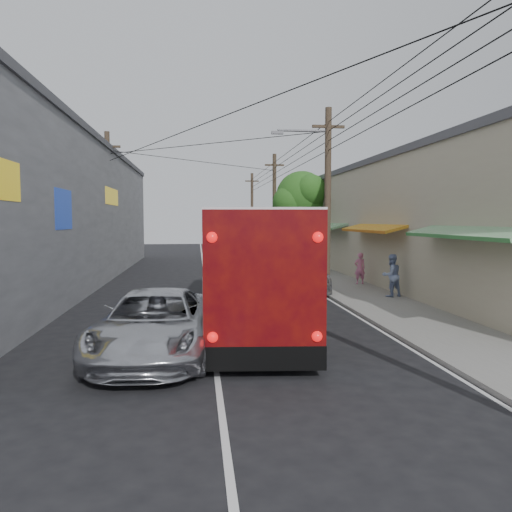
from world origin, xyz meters
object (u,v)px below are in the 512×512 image
at_px(jeepney, 155,324).
at_px(parked_car_far, 262,253).
at_px(parked_suv, 289,272).
at_px(parked_car_mid, 271,264).
at_px(coach_bus, 255,264).
at_px(pedestrian_far, 391,275).
at_px(pedestrian_near, 360,268).

distance_m(jeepney, parked_car_far, 27.36).
xyz_separation_m(parked_suv, parked_car_far, (0.80, 16.02, -0.18)).
height_order(parked_car_mid, parked_car_far, parked_car_mid).
height_order(jeepney, parked_suv, parked_suv).
relative_size(coach_bus, jeepney, 2.20).
bearing_deg(jeepney, coach_bus, 58.22).
relative_size(parked_car_mid, pedestrian_far, 2.39).
height_order(jeepney, parked_car_far, jeepney).
relative_size(jeepney, parked_car_far, 1.38).
height_order(coach_bus, parked_car_mid, coach_bus).
height_order(parked_suv, pedestrian_near, parked_suv).
relative_size(jeepney, pedestrian_near, 3.66).
distance_m(coach_bus, parked_car_far, 22.91).
relative_size(pedestrian_near, pedestrian_far, 0.88).
distance_m(parked_suv, pedestrian_far, 4.82).
height_order(parked_suv, parked_car_far, parked_suv).
bearing_deg(parked_suv, pedestrian_far, -48.78).
bearing_deg(parked_car_far, pedestrian_near, -79.15).
bearing_deg(pedestrian_far, parked_car_far, -96.33).
distance_m(coach_bus, pedestrian_near, 9.68).
relative_size(parked_suv, pedestrian_near, 3.82).
relative_size(parked_car_far, pedestrian_far, 2.34).
bearing_deg(coach_bus, parked_car_far, 86.98).
relative_size(parked_suv, parked_car_far, 1.44).
bearing_deg(pedestrian_near, parked_car_mid, -56.01).
distance_m(parked_car_mid, pedestrian_near, 5.94).
relative_size(parked_suv, parked_car_mid, 1.41).
bearing_deg(parked_suv, pedestrian_near, 6.46).
height_order(parked_car_far, pedestrian_far, pedestrian_far).
height_order(jeepney, pedestrian_far, pedestrian_far).
relative_size(coach_bus, parked_car_far, 3.02).
distance_m(coach_bus, parked_car_mid, 12.50).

